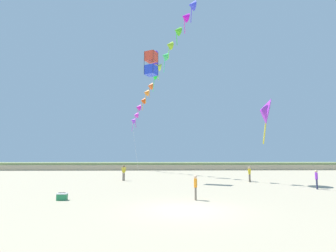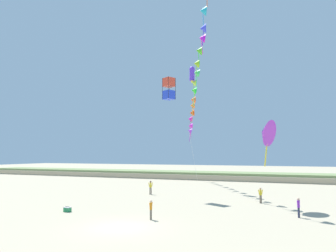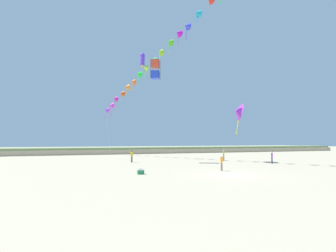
{
  "view_description": "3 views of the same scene",
  "coord_description": "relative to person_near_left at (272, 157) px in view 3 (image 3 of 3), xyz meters",
  "views": [
    {
      "loc": [
        -1.31,
        -13.26,
        2.6
      ],
      "look_at": [
        -0.54,
        8.76,
        5.2
      ],
      "focal_mm": 28.0,
      "sensor_mm": 36.0,
      "label": 1
    },
    {
      "loc": [
        10.66,
        -18.35,
        4.95
      ],
      "look_at": [
        -0.13,
        9.21,
        7.78
      ],
      "focal_mm": 32.0,
      "sensor_mm": 36.0,
      "label": 2
    },
    {
      "loc": [
        -12.83,
        -19.54,
        2.94
      ],
      "look_at": [
        -1.73,
        10.93,
        4.79
      ],
      "focal_mm": 28.0,
      "sensor_mm": 36.0,
      "label": 3
    }
  ],
  "objects": [
    {
      "name": "person_near_right",
      "position": [
        -3.33,
        6.2,
        0.02
      ],
      "size": [
        0.49,
        0.38,
        1.58
      ],
      "color": "#726656",
      "rests_on": "ground"
    },
    {
      "name": "beach_cooler",
      "position": [
        -18.62,
        -4.69,
        -0.68
      ],
      "size": [
        0.58,
        0.41,
        0.46
      ],
      "color": "#23844C",
      "rests_on": "ground"
    },
    {
      "name": "person_mid_center",
      "position": [
        -10.55,
        -4.94,
        -0.03
      ],
      "size": [
        0.2,
        0.52,
        1.49
      ],
      "color": "#726656",
      "rests_on": "ground"
    },
    {
      "name": "kite_banner_string",
      "position": [
        -10.2,
        8.8,
        17.52
      ],
      "size": [
        16.57,
        41.39,
        27.77
      ],
      "color": "#943FE7"
    },
    {
      "name": "large_kite_high_solo",
      "position": [
        -13.67,
        6.93,
        11.98
      ],
      "size": [
        1.56,
        1.56,
        2.62
      ],
      "color": "blue"
    },
    {
      "name": "dune_ridge",
      "position": [
        -11.48,
        34.15,
        -0.18
      ],
      "size": [
        120.0,
        8.42,
        1.44
      ],
      "color": "tan",
      "rests_on": "ground"
    },
    {
      "name": "large_kite_low_lead",
      "position": [
        -13.32,
        15.52,
        15.95
      ],
      "size": [
        1.08,
        1.04,
        2.57
      ],
      "color": "#6437DF"
    },
    {
      "name": "person_far_left",
      "position": [
        -16.63,
        8.24,
        0.08
      ],
      "size": [
        0.55,
        0.38,
        1.69
      ],
      "color": "#726656",
      "rests_on": "ground"
    },
    {
      "name": "large_kite_mid_trail",
      "position": [
        -2.51,
        3.73,
        6.15
      ],
      "size": [
        2.3,
        2.91,
        4.58
      ],
      "color": "#AB31CE"
    },
    {
      "name": "person_near_left",
      "position": [
        0.0,
        0.0,
        0.0
      ],
      "size": [
        0.27,
        0.53,
        1.55
      ],
      "color": "#282D4C",
      "rests_on": "ground"
    },
    {
      "name": "ground_plane",
      "position": [
        -11.48,
        -7.84,
        -0.89
      ],
      "size": [
        240.0,
        240.0,
        0.0
      ],
      "primitive_type": "plane",
      "color": "tan"
    }
  ]
}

